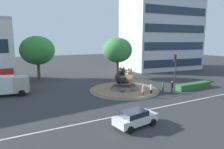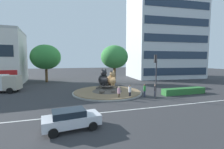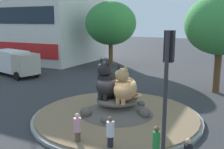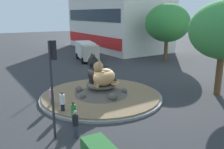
% 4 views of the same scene
% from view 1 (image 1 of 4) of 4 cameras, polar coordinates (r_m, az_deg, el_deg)
% --- Properties ---
extents(ground_plane, '(160.00, 160.00, 0.00)m').
position_cam_1_polar(ground_plane, '(30.74, 3.50, -4.65)').
color(ground_plane, '#333335').
extents(lane_centreline, '(112.00, 0.20, 0.01)m').
position_cam_1_polar(lane_centreline, '(24.15, 14.44, -8.98)').
color(lane_centreline, silver).
rests_on(lane_centreline, ground).
extents(roundabout_island, '(10.55, 10.55, 1.23)m').
position_cam_1_polar(roundabout_island, '(30.64, 3.51, -3.93)').
color(roundabout_island, gray).
rests_on(roundabout_island, ground).
extents(cat_statue_black, '(1.78, 2.63, 2.62)m').
position_cam_1_polar(cat_statue_black, '(30.02, 2.49, -0.72)').
color(cat_statue_black, black).
rests_on(cat_statue_black, roundabout_island).
extents(cat_statue_calico, '(1.54, 2.47, 2.34)m').
position_cam_1_polar(cat_statue_calico, '(30.53, 4.64, -0.76)').
color(cat_statue_calico, tan).
rests_on(cat_statue_calico, roundabout_island).
extents(traffic_light_mast, '(0.33, 0.46, 5.73)m').
position_cam_1_polar(traffic_light_mast, '(28.99, 17.73, 2.00)').
color(traffic_light_mast, '#2D2D33').
rests_on(traffic_light_mast, ground).
extents(office_tower, '(20.21, 14.09, 33.69)m').
position_cam_1_polar(office_tower, '(57.24, 14.10, 18.72)').
color(office_tower, silver).
rests_on(office_tower, ground).
extents(clipped_hedge_strip, '(6.93, 1.20, 0.90)m').
position_cam_1_polar(clipped_hedge_strip, '(34.57, 22.49, -3.00)').
color(clipped_hedge_strip, '#2D7033').
rests_on(clipped_hedge_strip, ground).
extents(broadleaf_tree_behind_island, '(6.64, 6.64, 8.57)m').
position_cam_1_polar(broadleaf_tree_behind_island, '(41.71, -20.69, 6.51)').
color(broadleaf_tree_behind_island, brown).
rests_on(broadleaf_tree_behind_island, ground).
extents(second_tree_near_tower, '(5.86, 5.86, 8.24)m').
position_cam_1_polar(second_tree_near_tower, '(40.26, 1.59, 7.02)').
color(second_tree_near_tower, brown).
rests_on(second_tree_near_tower, ground).
extents(pedestrian_green_shirt, '(0.32, 0.32, 1.77)m').
position_cam_1_polar(pedestrian_green_shirt, '(29.90, 14.49, -3.47)').
color(pedestrian_green_shirt, '#33384C').
rests_on(pedestrian_green_shirt, ground).
extents(pedestrian_black_shirt, '(0.33, 0.33, 1.73)m').
position_cam_1_polar(pedestrian_black_shirt, '(30.61, 16.93, -3.34)').
color(pedestrian_black_shirt, '#33384C').
rests_on(pedestrian_black_shirt, ground).
extents(pedestrian_white_shirt, '(0.37, 0.37, 1.77)m').
position_cam_1_polar(pedestrian_white_shirt, '(28.45, 11.26, -4.06)').
color(pedestrian_white_shirt, black).
rests_on(pedestrian_white_shirt, ground).
extents(pedestrian_pink_shirt, '(0.37, 0.37, 1.72)m').
position_cam_1_polar(pedestrian_pink_shirt, '(27.21, 8.98, -4.69)').
color(pedestrian_pink_shirt, brown).
rests_on(pedestrian_pink_shirt, ground).
extents(sedan_on_far_lane, '(4.25, 2.34, 1.47)m').
position_cam_1_polar(sedan_on_far_lane, '(18.28, 6.71, -12.30)').
color(sedan_on_far_lane, silver).
rests_on(sedan_on_far_lane, ground).
extents(delivery_box_truck, '(6.87, 3.44, 2.77)m').
position_cam_1_polar(delivery_box_truck, '(31.36, -28.87, -2.65)').
color(delivery_box_truck, '#B7AD99').
rests_on(delivery_box_truck, ground).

